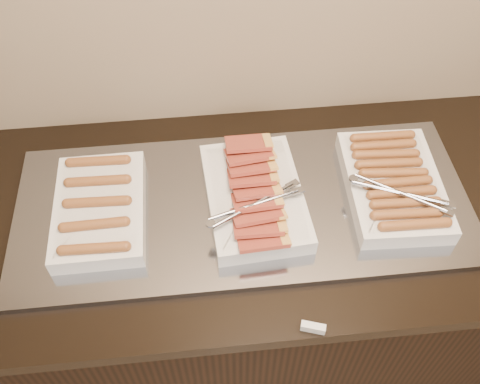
{
  "coord_description": "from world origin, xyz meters",
  "views": [
    {
      "loc": [
        -0.12,
        1.28,
        2.04
      ],
      "look_at": [
        -0.04,
        2.13,
        0.97
      ],
      "focal_mm": 40.0,
      "sensor_mm": 36.0,
      "label": 1
    }
  ],
  "objects_px": {
    "dish_left": "(100,209)",
    "dish_right": "(394,184)",
    "dish_center": "(254,196)",
    "warming_tray": "(243,206)",
    "counter": "(251,288)"
  },
  "relations": [
    {
      "from": "dish_center",
      "to": "dish_right",
      "type": "relative_size",
      "value": 1.04
    },
    {
      "from": "dish_center",
      "to": "dish_right",
      "type": "distance_m",
      "value": 0.37
    },
    {
      "from": "warming_tray",
      "to": "dish_center",
      "type": "bearing_deg",
      "value": -7.58
    },
    {
      "from": "counter",
      "to": "dish_center",
      "type": "bearing_deg",
      "value": -66.32
    },
    {
      "from": "counter",
      "to": "warming_tray",
      "type": "relative_size",
      "value": 1.72
    },
    {
      "from": "counter",
      "to": "warming_tray",
      "type": "xyz_separation_m",
      "value": [
        -0.03,
        0.0,
        0.46
      ]
    },
    {
      "from": "dish_left",
      "to": "dish_right",
      "type": "height_order",
      "value": "dish_right"
    },
    {
      "from": "counter",
      "to": "dish_left",
      "type": "relative_size",
      "value": 6.06
    },
    {
      "from": "dish_left",
      "to": "dish_right",
      "type": "xyz_separation_m",
      "value": [
        0.77,
        -0.0,
        0.01
      ]
    },
    {
      "from": "dish_right",
      "to": "dish_center",
      "type": "bearing_deg",
      "value": -177.72
    },
    {
      "from": "warming_tray",
      "to": "dish_center",
      "type": "relative_size",
      "value": 3.12
    },
    {
      "from": "dish_left",
      "to": "dish_center",
      "type": "distance_m",
      "value": 0.4
    },
    {
      "from": "dish_center",
      "to": "warming_tray",
      "type": "bearing_deg",
      "value": 168.92
    },
    {
      "from": "dish_left",
      "to": "warming_tray",
      "type": "bearing_deg",
      "value": -0.45
    },
    {
      "from": "dish_center",
      "to": "counter",
      "type": "bearing_deg",
      "value": 110.18
    }
  ]
}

